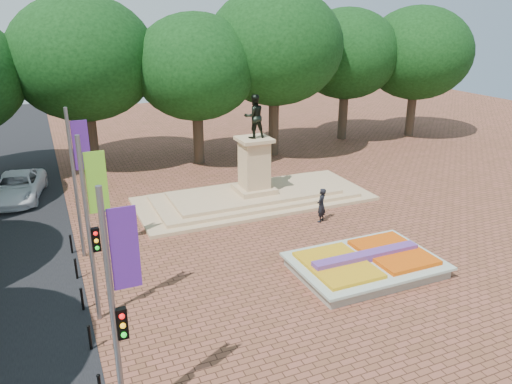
{
  "coord_description": "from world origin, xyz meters",
  "views": [
    {
      "loc": [
        -11.21,
        -17.93,
        10.79
      ],
      "look_at": [
        -1.72,
        3.79,
        2.2
      ],
      "focal_mm": 35.0,
      "sensor_mm": 36.0,
      "label": 1
    }
  ],
  "objects_px": {
    "flower_bed": "(366,264)",
    "van": "(18,187)",
    "monument": "(254,187)",
    "pedestrian": "(321,205)"
  },
  "relations": [
    {
      "from": "flower_bed",
      "to": "van",
      "type": "relative_size",
      "value": 1.1
    },
    {
      "from": "flower_bed",
      "to": "monument",
      "type": "xyz_separation_m",
      "value": [
        -1.03,
        10.0,
        0.5
      ]
    },
    {
      "from": "van",
      "to": "pedestrian",
      "type": "height_order",
      "value": "pedestrian"
    },
    {
      "from": "monument",
      "to": "van",
      "type": "distance_m",
      "value": 14.36
    },
    {
      "from": "monument",
      "to": "pedestrian",
      "type": "height_order",
      "value": "monument"
    },
    {
      "from": "van",
      "to": "pedestrian",
      "type": "distance_m",
      "value": 18.32
    },
    {
      "from": "flower_bed",
      "to": "van",
      "type": "bearing_deg",
      "value": 131.37
    },
    {
      "from": "flower_bed",
      "to": "monument",
      "type": "relative_size",
      "value": 0.45
    },
    {
      "from": "flower_bed",
      "to": "van",
      "type": "height_order",
      "value": "van"
    },
    {
      "from": "flower_bed",
      "to": "monument",
      "type": "bearing_deg",
      "value": 95.87
    }
  ]
}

